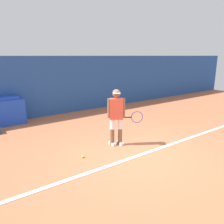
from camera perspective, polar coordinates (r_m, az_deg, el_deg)
The scene contains 6 objects.
ground_plane at distance 5.68m, azimuth 5.87°, elevation -10.92°, with size 24.00×24.00×0.00m, color #B76642.
back_wall at distance 9.46m, azimuth -14.01°, elevation 6.68°, with size 24.00×0.10×2.42m.
court_baseline at distance 5.59m, azimuth 6.77°, elevation -11.31°, with size 21.60×0.10×0.01m.
tennis_player at distance 5.93m, azimuth 1.27°, elevation -0.77°, with size 0.86×0.55×1.57m.
tennis_ball at distance 5.51m, azimuth -7.66°, elevation -11.44°, with size 0.07×0.07×0.07m.
covered_chair at distance 8.69m, azimuth -25.16°, elevation 0.18°, with size 0.99×0.56×1.02m.
Camera 1 is at (-3.42, -3.82, 2.43)m, focal length 35.00 mm.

